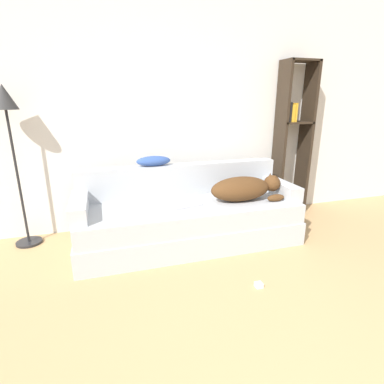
{
  "coord_description": "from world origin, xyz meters",
  "views": [
    {
      "loc": [
        -1.01,
        -0.51,
        1.44
      ],
      "look_at": [
        -0.21,
        2.13,
        0.58
      ],
      "focal_mm": 28.0,
      "sensor_mm": 36.0,
      "label": 1
    }
  ],
  "objects_px": {
    "throw_pillow": "(154,161)",
    "floor_lamp": "(8,120)",
    "couch": "(189,224)",
    "dog": "(245,188)",
    "power_adapter": "(259,285)",
    "laptop": "(183,204)",
    "bookshelf": "(293,133)"
  },
  "relations": [
    {
      "from": "couch",
      "to": "floor_lamp",
      "type": "relative_size",
      "value": 1.42
    },
    {
      "from": "couch",
      "to": "power_adapter",
      "type": "height_order",
      "value": "couch"
    },
    {
      "from": "laptop",
      "to": "floor_lamp",
      "type": "height_order",
      "value": "floor_lamp"
    },
    {
      "from": "laptop",
      "to": "power_adapter",
      "type": "xyz_separation_m",
      "value": [
        0.39,
        -0.89,
        -0.43
      ]
    },
    {
      "from": "couch",
      "to": "floor_lamp",
      "type": "xyz_separation_m",
      "value": [
        -1.61,
        0.47,
        1.05
      ]
    },
    {
      "from": "throw_pillow",
      "to": "floor_lamp",
      "type": "distance_m",
      "value": 1.4
    },
    {
      "from": "power_adapter",
      "to": "bookshelf",
      "type": "bearing_deg",
      "value": 50.12
    },
    {
      "from": "dog",
      "to": "laptop",
      "type": "distance_m",
      "value": 0.67
    },
    {
      "from": "floor_lamp",
      "to": "power_adapter",
      "type": "xyz_separation_m",
      "value": [
        1.92,
        -1.39,
        -1.24
      ]
    },
    {
      "from": "couch",
      "to": "dog",
      "type": "bearing_deg",
      "value": -6.35
    },
    {
      "from": "dog",
      "to": "floor_lamp",
      "type": "distance_m",
      "value": 2.36
    },
    {
      "from": "throw_pillow",
      "to": "bookshelf",
      "type": "bearing_deg",
      "value": 5.45
    },
    {
      "from": "laptop",
      "to": "floor_lamp",
      "type": "bearing_deg",
      "value": 148.73
    },
    {
      "from": "dog",
      "to": "floor_lamp",
      "type": "height_order",
      "value": "floor_lamp"
    },
    {
      "from": "bookshelf",
      "to": "power_adapter",
      "type": "height_order",
      "value": "bookshelf"
    },
    {
      "from": "couch",
      "to": "floor_lamp",
      "type": "bearing_deg",
      "value": 163.72
    },
    {
      "from": "throw_pillow",
      "to": "floor_lamp",
      "type": "relative_size",
      "value": 0.23
    },
    {
      "from": "couch",
      "to": "bookshelf",
      "type": "xyz_separation_m",
      "value": [
        1.5,
        0.51,
        0.82
      ]
    },
    {
      "from": "laptop",
      "to": "throw_pillow",
      "type": "bearing_deg",
      "value": 106.94
    },
    {
      "from": "couch",
      "to": "dog",
      "type": "height_order",
      "value": "dog"
    },
    {
      "from": "dog",
      "to": "power_adapter",
      "type": "xyz_separation_m",
      "value": [
        -0.27,
        -0.85,
        -0.54
      ]
    },
    {
      "from": "bookshelf",
      "to": "power_adapter",
      "type": "relative_size",
      "value": 32.96
    },
    {
      "from": "dog",
      "to": "bookshelf",
      "type": "bearing_deg",
      "value": 31.84
    },
    {
      "from": "laptop",
      "to": "power_adapter",
      "type": "height_order",
      "value": "laptop"
    },
    {
      "from": "power_adapter",
      "to": "couch",
      "type": "bearing_deg",
      "value": 108.75
    },
    {
      "from": "throw_pillow",
      "to": "bookshelf",
      "type": "distance_m",
      "value": 1.81
    },
    {
      "from": "dog",
      "to": "bookshelf",
      "type": "distance_m",
      "value": 1.19
    },
    {
      "from": "dog",
      "to": "throw_pillow",
      "type": "distance_m",
      "value": 0.99
    },
    {
      "from": "couch",
      "to": "throw_pillow",
      "type": "xyz_separation_m",
      "value": [
        -0.29,
        0.34,
        0.61
      ]
    },
    {
      "from": "laptop",
      "to": "power_adapter",
      "type": "relative_size",
      "value": 6.68
    },
    {
      "from": "throw_pillow",
      "to": "bookshelf",
      "type": "height_order",
      "value": "bookshelf"
    },
    {
      "from": "couch",
      "to": "power_adapter",
      "type": "relative_size",
      "value": 39.06
    }
  ]
}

